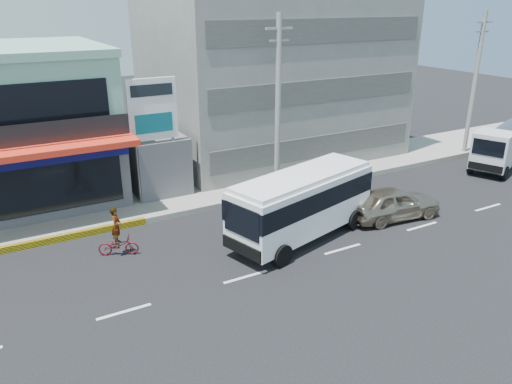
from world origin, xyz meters
TOP-DOWN VIEW (x-y plane):
  - ground at (0.00, 0.00)m, footprint 120.00×120.00m
  - sidewalk at (5.00, 9.50)m, footprint 70.00×5.00m
  - concrete_building at (10.00, 15.00)m, footprint 16.00×12.00m
  - gap_structure at (0.00, 12.00)m, footprint 3.00×6.00m
  - satellite_dish at (0.00, 11.00)m, footprint 1.50×1.50m
  - billboard at (-0.50, 9.20)m, footprint 2.60×0.18m
  - utility_pole_near at (6.00, 7.40)m, footprint 1.60×0.30m
  - utility_pole_far at (22.00, 7.40)m, footprint 1.60×0.30m
  - minibus at (4.00, 1.92)m, footprint 8.05×4.40m
  - sedan at (9.40, 1.50)m, footprint 5.18×2.55m
  - tanker_truck at (21.71, 4.39)m, footprint 7.42×4.61m
  - motorcycle_rider at (-4.00, 4.44)m, footprint 1.85×1.27m

SIDE VIEW (x-z plane):
  - ground at x=0.00m, z-range 0.00..0.00m
  - sidewalk at x=5.00m, z-range 0.00..0.30m
  - motorcycle_rider at x=-4.00m, z-range -0.38..1.87m
  - sedan at x=9.40m, z-range 0.00..1.70m
  - tanker_truck at x=21.71m, z-range 0.10..2.93m
  - gap_structure at x=0.00m, z-range 0.00..3.50m
  - minibus at x=4.00m, z-range 0.31..3.52m
  - satellite_dish at x=0.00m, z-range 3.50..3.65m
  - billboard at x=-0.50m, z-range 1.48..8.38m
  - utility_pole_near at x=6.00m, z-range 0.15..10.15m
  - utility_pole_far at x=22.00m, z-range 0.15..10.15m
  - concrete_building at x=10.00m, z-range 0.00..14.00m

